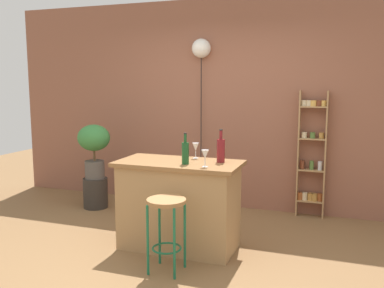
% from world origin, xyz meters
% --- Properties ---
extents(ground, '(12.00, 12.00, 0.00)m').
position_xyz_m(ground, '(0.00, 0.00, 0.00)').
color(ground, brown).
extents(back_wall, '(6.40, 0.10, 2.80)m').
position_xyz_m(back_wall, '(0.00, 1.95, 1.40)').
color(back_wall, '#8C5642').
rests_on(back_wall, ground).
extents(kitchen_counter, '(1.26, 0.64, 0.91)m').
position_xyz_m(kitchen_counter, '(0.00, 0.30, 0.46)').
color(kitchen_counter, '#A87F51').
rests_on(kitchen_counter, ground).
extents(bar_stool, '(0.35, 0.35, 0.67)m').
position_xyz_m(bar_stool, '(0.10, -0.27, 0.51)').
color(bar_stool, '#196642').
rests_on(bar_stool, ground).
extents(spice_shelf, '(0.35, 0.12, 1.60)m').
position_xyz_m(spice_shelf, '(1.19, 1.82, 0.81)').
color(spice_shelf, '#A87F51').
rests_on(spice_shelf, ground).
extents(plant_stool, '(0.33, 0.33, 0.41)m').
position_xyz_m(plant_stool, '(-1.60, 1.23, 0.20)').
color(plant_stool, '#2D2823').
rests_on(plant_stool, ground).
extents(potted_plant, '(0.44, 0.40, 0.73)m').
position_xyz_m(potted_plant, '(-1.60, 1.23, 0.87)').
color(potted_plant, '#514C47').
rests_on(potted_plant, plant_stool).
extents(bottle_spirits_clear, '(0.07, 0.07, 0.31)m').
position_xyz_m(bottle_spirits_clear, '(0.11, 0.20, 1.02)').
color(bottle_spirits_clear, '#194C23').
rests_on(bottle_spirits_clear, kitchen_counter).
extents(bottle_soda_blue, '(0.08, 0.08, 0.33)m').
position_xyz_m(bottle_soda_blue, '(0.41, 0.41, 1.03)').
color(bottle_soda_blue, maroon).
rests_on(bottle_soda_blue, kitchen_counter).
extents(wine_glass_left, '(0.07, 0.07, 0.16)m').
position_xyz_m(wine_glass_left, '(0.10, 0.54, 1.02)').
color(wine_glass_left, silver).
rests_on(wine_glass_left, kitchen_counter).
extents(wine_glass_center, '(0.07, 0.07, 0.16)m').
position_xyz_m(wine_glass_center, '(0.33, 0.13, 1.02)').
color(wine_glass_center, silver).
rests_on(wine_glass_center, kitchen_counter).
extents(pendant_globe_light, '(0.26, 0.26, 2.28)m').
position_xyz_m(pendant_globe_light, '(-0.28, 1.84, 2.13)').
color(pendant_globe_light, black).
rests_on(pendant_globe_light, ground).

